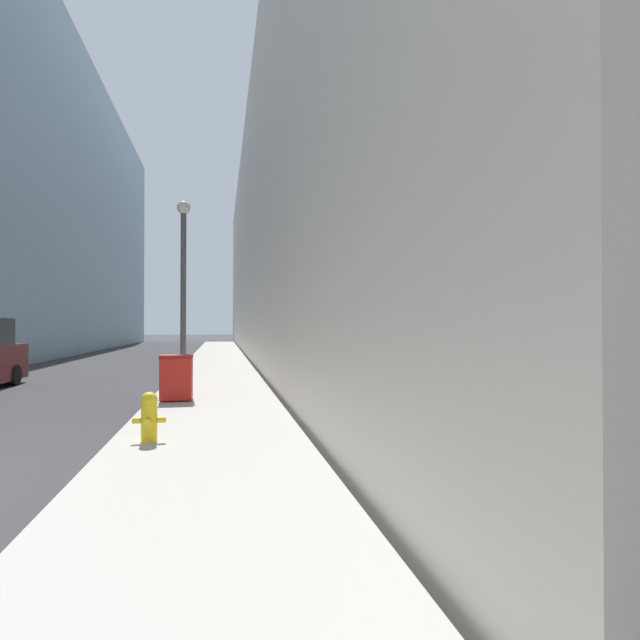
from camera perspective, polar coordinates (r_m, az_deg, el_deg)
sidewalk_right at (r=23.69m, az=-11.62°, el=-4.93°), size 2.91×60.00×0.16m
building_right_stone at (r=32.91m, az=1.94°, el=8.75°), size 12.00×60.00×14.46m
fire_hydrant at (r=7.85m, az=-18.95°, el=-10.28°), size 0.47×0.35×0.73m
trash_bin at (r=11.87m, az=-16.08°, el=-6.26°), size 0.71×0.64×1.03m
lamppost at (r=14.62m, az=-15.35°, el=4.05°), size 0.38×0.38×5.23m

